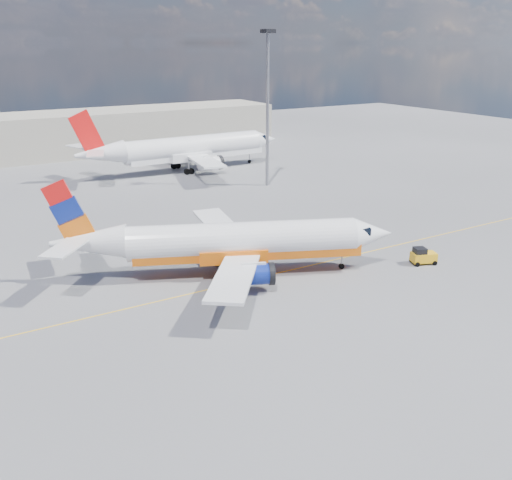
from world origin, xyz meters
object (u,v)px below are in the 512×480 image
second_jet (187,149)px  gse_tug (423,256)px  main_jet (232,242)px  traffic_cone (232,291)px

second_jet → gse_tug: second_jet is taller
main_jet → gse_tug: 18.99m
main_jet → gse_tug: main_jet is taller
main_jet → gse_tug: (17.38, -7.27, -2.42)m
traffic_cone → main_jet: bearing=60.6°
main_jet → traffic_cone: size_ratio=50.17×
second_jet → traffic_cone: second_jet is taller
second_jet → traffic_cone: 51.40m
second_jet → gse_tug: 51.60m
second_jet → traffic_cone: bearing=-111.1°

